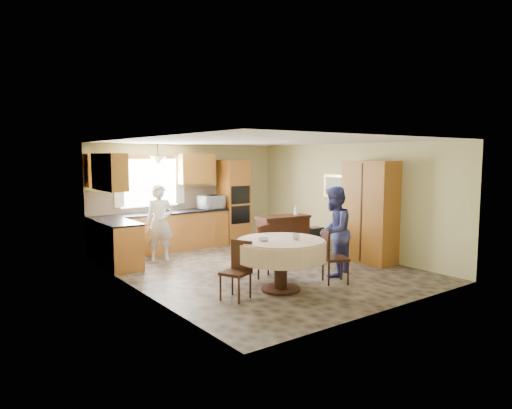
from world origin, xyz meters
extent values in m
cube|color=#6D5F4C|center=(0.00, 0.00, 0.00)|extent=(5.00, 6.00, 0.01)
cube|color=white|center=(0.00, 0.00, 2.50)|extent=(5.00, 6.00, 0.01)
cube|color=tan|center=(0.00, 3.00, 1.25)|extent=(5.00, 0.02, 2.50)
cube|color=tan|center=(0.00, -3.00, 1.25)|extent=(5.00, 0.02, 2.50)
cube|color=tan|center=(-2.50, 0.00, 1.25)|extent=(0.02, 6.00, 2.50)
cube|color=tan|center=(2.50, 0.00, 1.25)|extent=(0.02, 6.00, 2.50)
cube|color=white|center=(-1.00, 2.98, 1.60)|extent=(1.40, 0.03, 1.10)
cube|color=white|center=(-1.75, 2.93, 1.65)|extent=(0.22, 0.02, 1.15)
cube|color=white|center=(-0.25, 2.93, 1.65)|extent=(0.22, 0.02, 1.15)
cube|color=#C37434|center=(-0.85, 2.70, 0.44)|extent=(3.30, 0.60, 0.88)
cube|color=black|center=(-0.85, 2.70, 0.90)|extent=(3.30, 0.64, 0.04)
cube|color=#C37434|center=(-2.20, 1.80, 0.44)|extent=(0.60, 1.20, 0.88)
cube|color=black|center=(-2.20, 1.80, 0.90)|extent=(0.64, 1.20, 0.04)
cube|color=#CBAF8F|center=(-0.85, 2.99, 1.18)|extent=(3.30, 0.02, 0.55)
cube|color=#C77C31|center=(-2.05, 2.83, 1.91)|extent=(0.85, 0.33, 0.72)
cube|color=#C77C31|center=(0.15, 2.83, 1.91)|extent=(0.90, 0.33, 0.72)
cube|color=#C77C31|center=(-2.33, 1.80, 1.91)|extent=(0.33, 1.20, 0.72)
cube|color=#C37434|center=(1.15, 2.69, 1.06)|extent=(0.66, 0.62, 2.12)
cube|color=black|center=(1.15, 2.38, 1.25)|extent=(0.56, 0.01, 0.45)
cube|color=black|center=(1.15, 2.38, 0.75)|extent=(0.56, 0.01, 0.45)
cone|color=beige|center=(-1.00, 2.50, 2.12)|extent=(0.36, 0.36, 0.18)
cube|color=#3E1D11|center=(1.11, 0.65, 0.42)|extent=(1.23, 0.60, 0.85)
cube|color=black|center=(2.20, 0.80, 0.26)|extent=(0.39, 0.28, 0.53)
cube|color=#C37434|center=(2.22, -0.83, 1.06)|extent=(0.55, 1.11, 2.12)
cylinder|color=#3E1D11|center=(-0.59, -1.33, 0.39)|extent=(0.22, 0.22, 0.78)
cylinder|color=#3E1D11|center=(-0.59, -1.33, 0.02)|extent=(0.66, 0.66, 0.04)
cylinder|color=#F7EDCA|center=(-0.59, -1.33, 0.82)|extent=(1.43, 1.43, 0.05)
cylinder|color=#F7EDCA|center=(-0.59, -1.33, 0.67)|extent=(1.49, 1.49, 0.31)
cube|color=#3E1D11|center=(-1.47, -1.29, 0.42)|extent=(0.51, 0.51, 0.05)
cube|color=#3E1D11|center=(-1.30, -1.22, 0.67)|extent=(0.18, 0.36, 0.46)
cylinder|color=#3E1D11|center=(-1.63, -1.46, 0.20)|extent=(0.03, 0.03, 0.40)
cylinder|color=#3E1D11|center=(-1.30, -1.46, 0.20)|extent=(0.03, 0.03, 0.40)
cylinder|color=#3E1D11|center=(-1.63, -1.12, 0.20)|extent=(0.03, 0.03, 0.40)
cylinder|color=#3E1D11|center=(-1.30, -1.12, 0.20)|extent=(0.03, 0.03, 0.40)
cube|color=#3E1D11|center=(-0.40, -0.35, 0.45)|extent=(0.55, 0.55, 0.05)
cube|color=#3E1D11|center=(-0.32, -0.52, 0.72)|extent=(0.38, 0.19, 0.50)
cylinder|color=#3E1D11|center=(-0.58, -0.53, 0.21)|extent=(0.04, 0.04, 0.43)
cylinder|color=#3E1D11|center=(-0.22, -0.53, 0.21)|extent=(0.04, 0.04, 0.43)
cylinder|color=#3E1D11|center=(-0.58, -0.17, 0.21)|extent=(0.04, 0.04, 0.43)
cylinder|color=#3E1D11|center=(-0.22, -0.17, 0.21)|extent=(0.04, 0.04, 0.43)
cube|color=#3E1D11|center=(0.46, -1.55, 0.43)|extent=(0.54, 0.54, 0.05)
cube|color=#3E1D11|center=(0.30, -1.47, 0.69)|extent=(0.21, 0.36, 0.48)
cylinder|color=#3E1D11|center=(0.29, -1.72, 0.21)|extent=(0.03, 0.03, 0.41)
cylinder|color=#3E1D11|center=(0.63, -1.72, 0.21)|extent=(0.03, 0.03, 0.41)
cylinder|color=#3E1D11|center=(0.29, -1.38, 0.21)|extent=(0.03, 0.03, 0.41)
cylinder|color=#3E1D11|center=(0.63, -1.38, 0.21)|extent=(0.03, 0.03, 0.41)
cube|color=gold|center=(2.47, 0.43, 1.52)|extent=(0.05, 0.64, 0.53)
cube|color=silver|center=(2.44, 0.43, 1.52)|extent=(0.01, 0.53, 0.42)
imported|color=silver|center=(0.46, 2.65, 1.08)|extent=(0.64, 0.48, 0.33)
imported|color=silver|center=(-1.26, 1.90, 0.81)|extent=(0.69, 0.57, 1.61)
imported|color=navy|center=(0.80, -1.18, 0.83)|extent=(1.00, 0.92, 1.66)
imported|color=#B2B2B2|center=(0.86, 0.65, 0.87)|extent=(0.23, 0.23, 0.05)
imported|color=silver|center=(1.47, 0.65, 0.98)|extent=(0.12, 0.12, 0.26)
imported|color=#B2B2B2|center=(-0.42, -1.50, 0.90)|extent=(0.16, 0.16, 0.10)
imported|color=#B2B2B2|center=(-0.91, -1.26, 0.88)|extent=(0.19, 0.19, 0.05)
camera|label=1|loc=(-5.30, -7.02, 2.20)|focal=32.00mm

